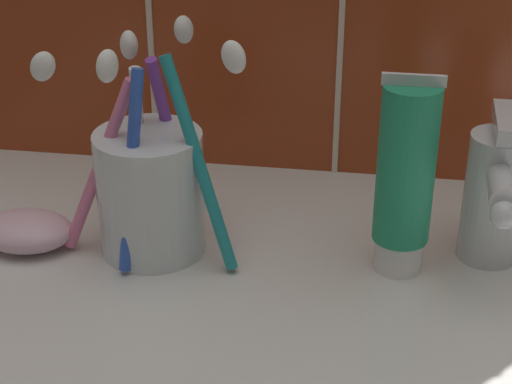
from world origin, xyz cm
name	(u,v)px	position (x,y,z in cm)	size (l,w,h in cm)	color
sink_counter	(293,299)	(0.00, 0.00, 1.00)	(65.92, 39.14, 2.00)	silver
toothbrush_cup	(150,185)	(-11.20, 3.82, 7.37)	(16.25, 12.23, 17.93)	silver
toothpaste_tube	(405,177)	(7.36, 3.80, 9.50)	(4.31, 4.10, 15.10)	white
sink_faucet	(495,193)	(13.99, 6.00, 7.55)	(4.50, 10.02, 11.53)	silver
soap_bar	(26,231)	(-20.87, 2.52, 3.38)	(7.23, 5.40, 2.75)	#DBB2C6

